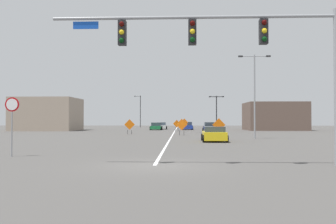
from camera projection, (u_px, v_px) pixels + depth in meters
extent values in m
plane|color=#4C4947|center=(155.00, 166.00, 14.87)|extent=(189.96, 189.96, 0.00)
cube|color=white|center=(176.00, 129.00, 67.59)|extent=(0.16, 105.54, 0.01)
cylinder|color=gray|center=(336.00, 87.00, 14.64)|extent=(0.20, 0.20, 6.61)
cylinder|color=gray|center=(192.00, 17.00, 14.94)|extent=(12.01, 0.14, 0.14)
cube|color=black|center=(263.00, 32.00, 14.81)|extent=(0.34, 0.32, 1.05)
sphere|color=#3A0503|center=(264.00, 22.00, 14.64)|extent=(0.22, 0.22, 0.22)
sphere|color=yellow|center=(264.00, 31.00, 14.64)|extent=(0.22, 0.22, 0.22)
sphere|color=black|center=(264.00, 39.00, 14.63)|extent=(0.22, 0.22, 0.22)
cube|color=black|center=(192.00, 32.00, 14.92)|extent=(0.34, 0.32, 1.05)
sphere|color=#3A0503|center=(192.00, 23.00, 14.76)|extent=(0.22, 0.22, 0.22)
sphere|color=yellow|center=(192.00, 31.00, 14.75)|extent=(0.22, 0.22, 0.22)
sphere|color=black|center=(192.00, 40.00, 14.75)|extent=(0.22, 0.22, 0.22)
cube|color=black|center=(122.00, 33.00, 15.04)|extent=(0.34, 0.32, 1.05)
sphere|color=#3A0503|center=(122.00, 24.00, 14.88)|extent=(0.22, 0.22, 0.22)
sphere|color=yellow|center=(122.00, 32.00, 14.87)|extent=(0.22, 0.22, 0.22)
sphere|color=black|center=(122.00, 40.00, 14.86)|extent=(0.22, 0.22, 0.22)
cube|color=#1447B7|center=(86.00, 25.00, 15.11)|extent=(1.10, 0.03, 0.32)
cylinder|color=gray|center=(12.00, 134.00, 18.44)|extent=(0.07, 0.07, 2.37)
cylinder|color=#B20F14|center=(12.00, 104.00, 18.47)|extent=(0.76, 0.03, 0.76)
cylinder|color=white|center=(12.00, 104.00, 18.45)|extent=(0.61, 0.01, 0.61)
cylinder|color=black|center=(216.00, 112.00, 84.62)|extent=(0.16, 0.16, 7.51)
cylinder|color=black|center=(213.00, 97.00, 84.72)|extent=(1.60, 0.08, 0.08)
cube|color=#262628|center=(210.00, 97.00, 84.76)|extent=(0.44, 0.24, 0.14)
cylinder|color=black|center=(220.00, 97.00, 84.66)|extent=(1.60, 0.08, 0.08)
cube|color=#262628|center=(223.00, 97.00, 84.63)|extent=(0.44, 0.24, 0.14)
cylinder|color=black|center=(140.00, 111.00, 86.56)|extent=(0.16, 0.16, 7.81)
cylinder|color=black|center=(138.00, 96.00, 86.66)|extent=(1.34, 0.08, 0.08)
cube|color=#262628|center=(135.00, 96.00, 86.69)|extent=(0.44, 0.24, 0.14)
cylinder|color=gray|center=(255.00, 97.00, 35.24)|extent=(0.16, 0.16, 8.47)
cylinder|color=gray|center=(247.00, 56.00, 35.36)|extent=(1.39, 0.08, 0.08)
cube|color=#262628|center=(240.00, 56.00, 35.38)|extent=(0.44, 0.24, 0.14)
cylinder|color=gray|center=(261.00, 56.00, 35.30)|extent=(1.39, 0.08, 0.08)
cube|color=#262628|center=(268.00, 56.00, 35.28)|extent=(0.44, 0.24, 0.14)
cylinder|color=black|center=(217.00, 112.00, 77.64)|extent=(0.16, 0.16, 7.19)
cylinder|color=black|center=(213.00, 96.00, 77.74)|extent=(1.42, 0.08, 0.08)
cube|color=#262628|center=(210.00, 96.00, 77.77)|extent=(0.44, 0.24, 0.14)
cylinder|color=black|center=(220.00, 96.00, 77.69)|extent=(1.42, 0.08, 0.08)
cube|color=#262628|center=(223.00, 96.00, 77.66)|extent=(0.44, 0.24, 0.14)
cube|color=orange|center=(219.00, 125.00, 36.69)|extent=(1.38, 0.22, 1.39)
cylinder|color=black|center=(216.00, 135.00, 36.64)|extent=(0.05, 0.05, 0.67)
cylinder|color=black|center=(221.00, 135.00, 36.69)|extent=(0.05, 0.05, 0.67)
cube|color=orange|center=(182.00, 125.00, 42.69)|extent=(1.40, 0.10, 1.40)
cylinder|color=black|center=(179.00, 133.00, 42.69)|extent=(0.05, 0.05, 0.60)
cylinder|color=black|center=(184.00, 133.00, 42.65)|extent=(0.05, 0.05, 0.60)
cube|color=orange|center=(130.00, 125.00, 45.89)|extent=(1.37, 0.28, 1.38)
cylinder|color=black|center=(127.00, 132.00, 45.83)|extent=(0.05, 0.05, 0.57)
cylinder|color=black|center=(132.00, 132.00, 45.91)|extent=(0.05, 0.05, 0.57)
cube|color=orange|center=(184.00, 122.00, 61.37)|extent=(1.33, 0.19, 1.33)
cylinder|color=black|center=(183.00, 128.00, 61.33)|extent=(0.05, 0.05, 0.74)
cylinder|color=black|center=(186.00, 128.00, 61.37)|extent=(0.05, 0.05, 0.74)
cube|color=orange|center=(177.00, 124.00, 56.93)|extent=(1.21, 0.31, 1.23)
cylinder|color=black|center=(175.00, 129.00, 56.86)|extent=(0.05, 0.05, 0.62)
cylinder|color=black|center=(178.00, 129.00, 56.95)|extent=(0.05, 0.05, 0.62)
cube|color=#196B38|center=(156.00, 127.00, 64.89)|extent=(1.94, 3.94, 0.58)
cube|color=#333D47|center=(156.00, 124.00, 65.10)|extent=(1.74, 1.92, 0.62)
cylinder|color=black|center=(150.00, 128.00, 63.56)|extent=(0.22, 0.64, 0.64)
cylinder|color=black|center=(161.00, 128.00, 63.47)|extent=(0.22, 0.64, 0.64)
cylinder|color=black|center=(152.00, 128.00, 66.31)|extent=(0.22, 0.64, 0.64)
cylinder|color=black|center=(162.00, 128.00, 66.22)|extent=(0.22, 0.64, 0.64)
cube|color=gold|center=(214.00, 136.00, 31.03)|extent=(1.99, 3.92, 0.70)
cube|color=#333D47|center=(214.00, 129.00, 30.85)|extent=(1.78, 2.18, 0.46)
cylinder|color=black|center=(223.00, 137.00, 32.34)|extent=(0.23, 0.64, 0.64)
cylinder|color=black|center=(202.00, 137.00, 32.44)|extent=(0.23, 0.64, 0.64)
cylinder|color=black|center=(227.00, 139.00, 29.62)|extent=(0.23, 0.64, 0.64)
cylinder|color=black|center=(204.00, 139.00, 29.71)|extent=(0.23, 0.64, 0.64)
cube|color=#1E389E|center=(187.00, 127.00, 66.17)|extent=(2.01, 4.23, 0.68)
cube|color=#333D47|center=(187.00, 124.00, 65.98)|extent=(1.73, 2.46, 0.63)
cylinder|color=black|center=(191.00, 128.00, 67.63)|extent=(0.26, 0.65, 0.64)
cylinder|color=black|center=(182.00, 128.00, 67.59)|extent=(0.26, 0.65, 0.64)
cylinder|color=black|center=(192.00, 128.00, 64.74)|extent=(0.26, 0.65, 0.64)
cylinder|color=black|center=(183.00, 128.00, 64.70)|extent=(0.26, 0.65, 0.64)
cube|color=black|center=(210.00, 129.00, 52.62)|extent=(1.83, 4.01, 0.71)
cube|color=#333D47|center=(210.00, 124.00, 52.43)|extent=(1.63, 2.01, 0.65)
cylinder|color=black|center=(215.00, 130.00, 53.98)|extent=(0.23, 0.64, 0.64)
cylinder|color=black|center=(203.00, 130.00, 54.03)|extent=(0.23, 0.64, 0.64)
cylinder|color=black|center=(217.00, 131.00, 51.20)|extent=(0.23, 0.64, 0.64)
cylinder|color=black|center=(205.00, 131.00, 51.24)|extent=(0.23, 0.64, 0.64)
cube|color=white|center=(162.00, 127.00, 69.71)|extent=(1.90, 4.27, 0.64)
cube|color=#333D47|center=(162.00, 124.00, 69.94)|extent=(1.69, 2.52, 0.55)
cylinder|color=black|center=(157.00, 128.00, 68.25)|extent=(0.23, 0.64, 0.64)
cylinder|color=black|center=(166.00, 128.00, 68.21)|extent=(0.23, 0.64, 0.64)
cylinder|color=black|center=(157.00, 127.00, 71.21)|extent=(0.23, 0.64, 0.64)
cylinder|color=black|center=(166.00, 127.00, 71.17)|extent=(0.23, 0.64, 0.64)
cube|color=brown|center=(274.00, 116.00, 63.49)|extent=(10.20, 8.46, 4.99)
cube|color=gray|center=(47.00, 114.00, 61.96)|extent=(10.53, 8.75, 5.71)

